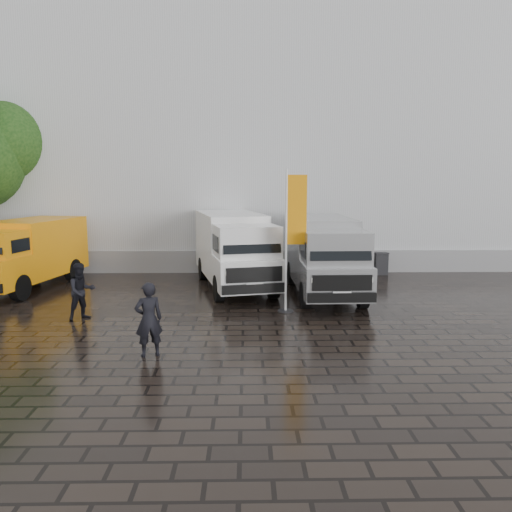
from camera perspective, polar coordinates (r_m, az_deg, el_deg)
The scene contains 10 objects.
ground at distance 14.91m, azimuth -1.47°, elevation -7.42°, with size 120.00×120.00×0.00m, color black.
exhibition_hall at distance 30.45m, azimuth 2.56°, elevation 12.11°, with size 44.00×16.00×12.00m, color silver.
hall_plinth at distance 22.65m, azimuth 3.73°, elevation -0.62°, with size 44.00×0.15×1.00m, color gray.
van_yellow at distance 20.97m, azimuth -24.89°, elevation 0.09°, with size 2.18×5.67×2.62m, color orange, non-canonical shape.
van_white at distance 19.22m, azimuth -2.48°, elevation 0.53°, with size 2.19×6.57×2.85m, color white, non-canonical shape.
van_silver at distance 18.22m, azimuth 7.74°, elevation -0.11°, with size 2.13×6.39×2.77m, color #B3B5B8, non-canonical shape.
flagpole at distance 15.54m, azimuth 4.13°, elevation 2.48°, with size 0.88×0.50×4.48m.
wheelie_bin at distance 22.81m, azimuth 14.03°, elevation -0.81°, with size 0.59×0.59×0.98m, color black.
person_front at distance 12.05m, azimuth -12.16°, elevation -7.10°, with size 0.65×0.43×1.78m, color black.
person_tent at distance 15.79m, azimuth -19.31°, elevation -3.82°, with size 0.83×0.64×1.70m, color black.
Camera 1 is at (0.12, -14.33, 4.10)m, focal length 35.00 mm.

